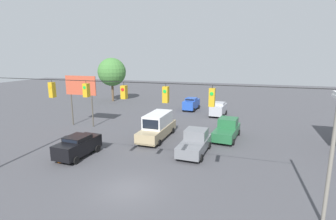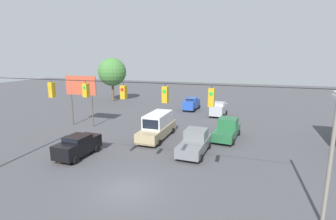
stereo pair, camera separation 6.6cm
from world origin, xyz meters
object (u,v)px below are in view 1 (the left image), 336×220
object	(u,v)px
sedan_blue_withflow_deep	(191,104)
traffic_cone_third	(93,141)
pickup_truck_green_oncoming_far	(227,130)
box_truck_tan_withflow_mid	(158,126)
sedan_silver_oncoming_deep	(218,109)
sedan_black_parked_shoulder	(78,146)
pickup_truck_grey_crossing_near	(195,143)
traffic_cone_nearest	(60,159)
roadside_billboard	(81,89)
tree_horizon_left	(112,72)
overhead_signal_span	(125,114)
traffic_cone_second	(78,150)

from	to	relation	value
sedan_blue_withflow_deep	traffic_cone_third	distance (m)	20.28
pickup_truck_green_oncoming_far	box_truck_tan_withflow_mid	bearing A→B (deg)	16.06
sedan_silver_oncoming_deep	pickup_truck_green_oncoming_far	bearing A→B (deg)	101.91
sedan_black_parked_shoulder	pickup_truck_grey_crossing_near	world-z (taller)	pickup_truck_grey_crossing_near
traffic_cone_nearest	sedan_blue_withflow_deep	bearing A→B (deg)	-103.23
sedan_silver_oncoming_deep	roadside_billboard	world-z (taller)	roadside_billboard
tree_horizon_left	traffic_cone_third	bearing A→B (deg)	114.96
box_truck_tan_withflow_mid	sedan_blue_withflow_deep	world-z (taller)	box_truck_tan_withflow_mid
pickup_truck_grey_crossing_near	traffic_cone_third	bearing A→B (deg)	5.27
overhead_signal_span	sedan_silver_oncoming_deep	size ratio (longest dim) A/B	5.51
box_truck_tan_withflow_mid	roadside_billboard	distance (m)	11.29
traffic_cone_nearest	tree_horizon_left	distance (m)	30.19
pickup_truck_green_oncoming_far	sedan_silver_oncoming_deep	world-z (taller)	pickup_truck_green_oncoming_far
sedan_black_parked_shoulder	tree_horizon_left	bearing A→B (deg)	-66.70
pickup_truck_grey_crossing_near	sedan_blue_withflow_deep	bearing A→B (deg)	-76.34
traffic_cone_third	sedan_blue_withflow_deep	bearing A→B (deg)	-105.80
traffic_cone_second	tree_horizon_left	distance (m)	28.32
pickup_truck_green_oncoming_far	traffic_cone_third	bearing A→B (deg)	26.43
traffic_cone_third	sedan_black_parked_shoulder	bearing A→B (deg)	99.14
box_truck_tan_withflow_mid	traffic_cone_third	xyz separation A→B (m)	(5.30, 4.12, -0.97)
pickup_truck_green_oncoming_far	traffic_cone_second	world-z (taller)	pickup_truck_green_oncoming_far
pickup_truck_green_oncoming_far	roadside_billboard	bearing A→B (deg)	0.85
sedan_blue_withflow_deep	pickup_truck_grey_crossing_near	bearing A→B (deg)	103.66
pickup_truck_grey_crossing_near	box_truck_tan_withflow_mid	size ratio (longest dim) A/B	0.75
pickup_truck_green_oncoming_far	traffic_cone_nearest	xyz separation A→B (m)	(12.56, 10.80, -0.62)
sedan_blue_withflow_deep	traffic_cone_nearest	world-z (taller)	sedan_blue_withflow_deep
pickup_truck_grey_crossing_near	roadside_billboard	world-z (taller)	roadside_billboard
pickup_truck_grey_crossing_near	box_truck_tan_withflow_mid	bearing A→B (deg)	-34.05
overhead_signal_span	sedan_blue_withflow_deep	size ratio (longest dim) A/B	5.34
overhead_signal_span	sedan_black_parked_shoulder	xyz separation A→B (m)	(6.77, -4.09, -4.19)
traffic_cone_second	pickup_truck_grey_crossing_near	bearing A→B (deg)	-161.04
sedan_silver_oncoming_deep	traffic_cone_second	size ratio (longest dim) A/B	5.85
sedan_silver_oncoming_deep	traffic_cone_third	size ratio (longest dim) A/B	5.85
overhead_signal_span	traffic_cone_nearest	distance (m)	9.16
sedan_blue_withflow_deep	roadside_billboard	bearing A→B (deg)	51.39
pickup_truck_grey_crossing_near	roadside_billboard	bearing A→B (deg)	-17.95
roadside_billboard	tree_horizon_left	xyz separation A→B (m)	(5.43, -17.23, 0.94)
roadside_billboard	pickup_truck_grey_crossing_near	bearing A→B (deg)	162.05
pickup_truck_green_oncoming_far	traffic_cone_third	distance (m)	13.87
tree_horizon_left	traffic_cone_second	bearing A→B (deg)	112.92
sedan_black_parked_shoulder	tree_horizon_left	distance (m)	28.81
traffic_cone_third	tree_horizon_left	size ratio (longest dim) A/B	0.09
pickup_truck_green_oncoming_far	roadside_billboard	size ratio (longest dim) A/B	0.89
roadside_billboard	traffic_cone_third	bearing A→B (deg)	132.12
tree_horizon_left	box_truck_tan_withflow_mid	bearing A→B (deg)	130.21
box_truck_tan_withflow_mid	roadside_billboard	size ratio (longest dim) A/B	1.10
pickup_truck_grey_crossing_near	traffic_cone_nearest	size ratio (longest dim) A/B	7.31
traffic_cone_third	box_truck_tan_withflow_mid	bearing A→B (deg)	-142.14
traffic_cone_nearest	sedan_silver_oncoming_deep	bearing A→B (deg)	-116.06
traffic_cone_third	tree_horizon_left	xyz separation A→B (m)	(10.77, -23.14, 5.23)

